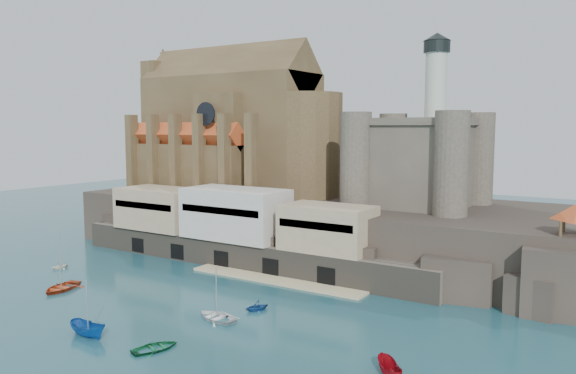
# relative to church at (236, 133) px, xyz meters

# --- Properties ---
(ground) EXTENTS (300.00, 300.00, 0.00)m
(ground) POSITION_rel_church_xyz_m (24.13, -41.85, -22.13)
(ground) COLOR #184551
(ground) RESTS_ON ground
(promontory) EXTENTS (100.00, 36.00, 10.00)m
(promontory) POSITION_rel_church_xyz_m (23.94, -2.48, -17.20)
(promontory) COLOR black
(promontory) RESTS_ON ground
(quay) EXTENTS (70.00, 12.00, 13.05)m
(quay) POSITION_rel_church_xyz_m (13.94, -18.78, -16.06)
(quay) COLOR #5D564B
(quay) RESTS_ON ground
(church) EXTENTS (47.00, 25.93, 30.51)m
(church) POSITION_rel_church_xyz_m (0.00, 0.00, 0.00)
(church) COLOR #4B3B23
(church) RESTS_ON promontory
(castle_keep) EXTENTS (21.20, 21.20, 29.30)m
(castle_keep) POSITION_rel_church_xyz_m (40.21, -0.78, -3.81)
(castle_keep) COLOR #4B453A
(castle_keep) RESTS_ON promontory
(rock_outcrop) EXTENTS (14.50, 10.50, 8.70)m
(rock_outcrop) POSITION_rel_church_xyz_m (66.13, -16.01, -18.11)
(rock_outcrop) COLOR black
(rock_outcrop) RESTS_ON ground
(boat_0) EXTENTS (4.92, 2.56, 6.61)m
(boat_0) POSITION_rel_church_xyz_m (2.62, -44.65, -22.13)
(boat_0) COLOR #BC411B
(boat_0) RESTS_ON ground
(boat_2) EXTENTS (2.19, 2.14, 5.51)m
(boat_2) POSITION_rel_church_xyz_m (21.06, -54.23, -22.13)
(boat_2) COLOR #124899
(boat_2) RESTS_ON ground
(boat_3) EXTENTS (3.82, 2.26, 5.15)m
(boat_3) POSITION_rel_church_xyz_m (30.30, -52.85, -22.13)
(boat_3) COLOR #126536
(boat_3) RESTS_ON ground
(boat_4) EXTENTS (2.73, 1.81, 3.01)m
(boat_4) POSITION_rel_church_xyz_m (-8.26, -37.16, -22.13)
(boat_4) COLOR white
(boat_4) RESTS_ON ground
(boat_6) EXTENTS (1.95, 4.40, 5.96)m
(boat_6) POSITION_rel_church_xyz_m (29.59, -41.97, -22.13)
(boat_6) COLOR white
(boat_6) RESTS_ON ground
(boat_7) EXTENTS (3.25, 2.78, 3.22)m
(boat_7) POSITION_rel_church_xyz_m (31.84, -36.64, -22.13)
(boat_7) COLOR navy
(boat_7) RESTS_ON ground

